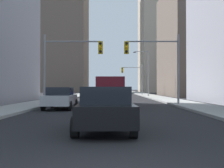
% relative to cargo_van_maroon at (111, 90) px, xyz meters
% --- Properties ---
extents(sidewalk_left, '(3.02, 160.00, 0.15)m').
position_rel_cargo_van_maroon_xyz_m(sidewalk_left, '(-6.59, 32.52, -1.21)').
color(sidewalk_left, '#9E9E99').
rests_on(sidewalk_left, ground).
extents(sidewalk_right, '(3.02, 160.00, 0.15)m').
position_rel_cargo_van_maroon_xyz_m(sidewalk_right, '(6.55, 32.52, -1.21)').
color(sidewalk_right, '#9E9E99').
rests_on(sidewalk_right, ground).
extents(cargo_van_maroon, '(2.16, 5.25, 2.26)m').
position_rel_cargo_van_maroon_xyz_m(cargo_van_maroon, '(0.00, 0.00, 0.00)').
color(cargo_van_maroon, maroon).
rests_on(cargo_van_maroon, ground).
extents(sedan_black, '(1.95, 4.26, 1.52)m').
position_rel_cargo_van_maroon_xyz_m(sedan_black, '(-0.08, -11.92, -0.52)').
color(sedan_black, black).
rests_on(sedan_black, ground).
extents(sedan_silver, '(1.95, 4.22, 1.52)m').
position_rel_cargo_van_maroon_xyz_m(sedan_silver, '(-3.51, -2.24, -0.52)').
color(sedan_silver, '#B7BABF').
rests_on(sedan_silver, ground).
extents(sedan_navy, '(1.95, 4.21, 1.52)m').
position_rel_cargo_van_maroon_xyz_m(sedan_navy, '(-0.08, 14.75, -0.52)').
color(sedan_navy, '#141E4C').
rests_on(sedan_navy, ground).
extents(sedan_grey, '(1.95, 4.23, 1.52)m').
position_rel_cargo_van_maroon_xyz_m(sedan_grey, '(-3.39, 28.47, -0.52)').
color(sedan_grey, slate).
rests_on(sedan_grey, ground).
extents(traffic_signal_near_left, '(5.04, 0.44, 6.00)m').
position_rel_cargo_van_maroon_xyz_m(traffic_signal_near_left, '(-3.48, 1.87, 2.81)').
color(traffic_signal_near_left, gray).
rests_on(traffic_signal_near_left, ground).
extents(traffic_signal_near_right, '(4.65, 0.44, 6.00)m').
position_rel_cargo_van_maroon_xyz_m(traffic_signal_near_right, '(3.63, 1.87, 2.80)').
color(traffic_signal_near_right, gray).
rests_on(traffic_signal_near_right, ground).
extents(traffic_signal_far_right, '(4.08, 0.44, 6.00)m').
position_rel_cargo_van_maroon_xyz_m(traffic_signal_far_right, '(3.90, 31.64, 2.77)').
color(traffic_signal_far_right, gray).
rests_on(traffic_signal_far_right, ground).
extents(street_lamp_right, '(2.55, 0.32, 7.50)m').
position_rel_cargo_van_maroon_xyz_m(street_lamp_right, '(5.33, 22.84, 3.27)').
color(street_lamp_right, gray).
rests_on(street_lamp_right, ground).
extents(building_left_far_tower, '(18.22, 19.02, 51.32)m').
position_rel_cargo_van_maroon_xyz_m(building_left_far_tower, '(-18.47, 74.57, 24.37)').
color(building_left_far_tower, '#66564C').
rests_on(building_left_far_tower, ground).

